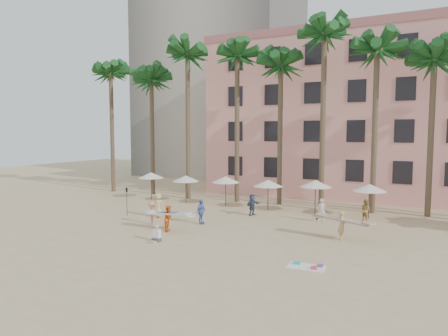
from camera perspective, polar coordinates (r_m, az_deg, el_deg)
name	(u,v)px	position (r m, az deg, el deg)	size (l,w,h in m)	color
ground	(207,250)	(22.40, -2.48, -11.67)	(120.00, 120.00, 0.00)	#D1B789
pink_hotel	(386,118)	(44.95, 22.16, 6.65)	(35.00, 14.00, 16.00)	#FAA798
grey_tower	(222,13)	(66.14, -0.24, 21.33)	(22.00, 18.00, 50.00)	#A89E8E
palm_row	(296,56)	(35.80, 10.26, 15.46)	(44.40, 5.40, 16.30)	brown
umbrella_row	(246,181)	(34.27, 3.17, -1.86)	(22.50, 2.70, 2.73)	#332B23
beach_towel	(308,266)	(20.17, 11.86, -13.58)	(1.85, 1.08, 0.14)	white
carrier_yellow	(342,223)	(25.29, 16.49, -7.57)	(3.27, 1.26, 1.78)	tan
carrier_white	(169,217)	(26.58, -7.87, -6.99)	(3.09, 0.99, 1.70)	orange
beachgoers	(229,209)	(29.64, 0.75, -5.82)	(15.30, 8.81, 1.87)	tan
paddle	(127,198)	(31.89, -13.72, -4.18)	(0.18, 0.04, 2.23)	black
seated_man	(156,236)	(24.28, -9.67, -9.58)	(0.43, 0.76, 0.98)	#3F3F4C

